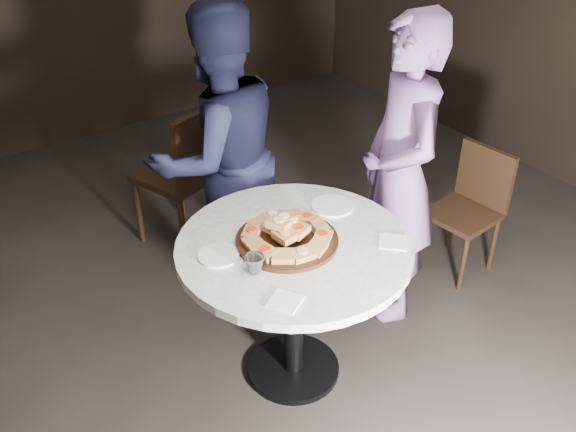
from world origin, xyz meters
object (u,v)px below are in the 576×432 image
Objects in this scene: serving_board at (287,240)px; chair_right at (472,202)px; focaccia_pile at (286,232)px; diner_teal at (400,174)px; table at (294,270)px; diner_navy at (218,157)px; chair_far at (188,168)px; water_glass at (255,264)px.

serving_board reaches higher than chair_right.
serving_board is at bearing -60.78° from focaccia_pile.
diner_teal is at bearing 8.34° from serving_board.
serving_board is (-0.02, 0.03, 0.17)m from table.
serving_board reaches higher than table.
focaccia_pile is 0.24× the size of diner_navy.
chair_far is 1.25× the size of chair_right.
chair_far reaches higher than chair_right.
water_glass is (-0.25, -0.11, -0.01)m from focaccia_pile.
water_glass is 1.04m from diner_navy.
diner_navy is 1.04m from diner_teal.
water_glass is at bearing -164.13° from table.
chair_right is (1.77, 0.24, -0.42)m from water_glass.
diner_navy reaches higher than water_glass.
chair_right is (1.37, -1.23, -0.12)m from chair_far.
chair_right is 0.46× the size of diner_navy.
chair_far is at bearing -94.63° from diner_navy.
diner_teal is (0.84, 0.12, 0.04)m from serving_board.
water_glass is 1.56m from chair_far.
table is at bearing -57.25° from diner_teal.
diner_navy is 1.00× the size of diner_teal.
chair_far is at bearing 74.68° from water_glass.
chair_far is at bearing 84.48° from table.
water_glass is at bearing 54.70° from chair_far.
water_glass is at bearing 68.92° from diner_navy.
serving_board is 5.41× the size of water_glass.
serving_board is 0.27m from water_glass.
serving_board is at bearing -91.34° from chair_right.
water_glass is at bearing -157.12° from serving_board.
table is 1.53m from chair_right.
chair_far is at bearing 83.51° from serving_board.
focaccia_pile reaches higher than water_glass.
chair_far is 0.59m from diner_navy.
focaccia_pile is at bearing -59.58° from diner_teal.
diner_teal is at bearing 10.46° from table.
serving_board is 0.27× the size of diner_navy.
focaccia_pile reaches higher than chair_right.
serving_board is 0.60× the size of chair_right.
table is 1.42× the size of chair_far.
water_glass reaches higher than table.
diner_teal is at bearing -95.52° from chair_right.
table is at bearing -54.31° from focaccia_pile.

